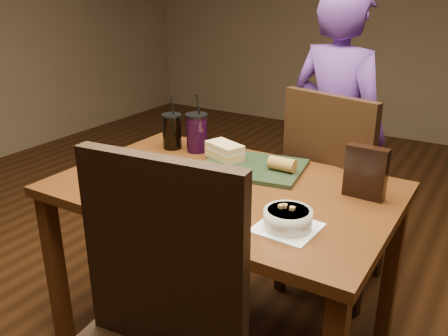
{
  "coord_description": "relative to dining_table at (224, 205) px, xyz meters",
  "views": [
    {
      "loc": [
        0.89,
        -1.45,
        1.48
      ],
      "look_at": [
        0.0,
        0.0,
        0.82
      ],
      "focal_mm": 38.0,
      "sensor_mm": 36.0,
      "label": 1
    }
  ],
  "objects": [
    {
      "name": "dining_table",
      "position": [
        0.0,
        0.0,
        0.0
      ],
      "size": [
        1.3,
        0.85,
        0.75
      ],
      "color": "#522A10",
      "rests_on": "ground"
    },
    {
      "name": "chair_far",
      "position": [
        0.25,
        0.57,
        -0.08
      ],
      "size": [
        0.56,
        0.56,
        1.05
      ],
      "color": "black",
      "rests_on": "ground"
    },
    {
      "name": "diner",
      "position": [
        0.14,
        0.9,
        0.09
      ],
      "size": [
        0.62,
        0.48,
        1.5
      ],
      "primitive_type": "imported",
      "rotation": [
        0.0,
        0.0,
        2.9
      ],
      "color": "#532C7A",
      "rests_on": "ground"
    },
    {
      "name": "tray_near",
      "position": [
        -0.12,
        -0.21,
        0.1
      ],
      "size": [
        0.42,
        0.32,
        0.02
      ],
      "primitive_type": "cube",
      "rotation": [
        0.0,
        0.0,
        -0.01
      ],
      "color": "black",
      "rests_on": "dining_table"
    },
    {
      "name": "tray_far",
      "position": [
        0.01,
        0.21,
        0.1
      ],
      "size": [
        0.47,
        0.38,
        0.02
      ],
      "primitive_type": "cube",
      "rotation": [
        0.0,
        0.0,
        0.16
      ],
      "color": "black",
      "rests_on": "dining_table"
    },
    {
      "name": "salad_bowl",
      "position": [
        -0.06,
        -0.2,
        0.15
      ],
      "size": [
        0.22,
        0.22,
        0.07
      ],
      "color": "silver",
      "rests_on": "tray_near"
    },
    {
      "name": "soup_bowl",
      "position": [
        0.36,
        -0.2,
        0.13
      ],
      "size": [
        0.2,
        0.2,
        0.08
      ],
      "color": "white",
      "rests_on": "dining_table"
    },
    {
      "name": "sandwich_near",
      "position": [
        -0.25,
        -0.17,
        0.13
      ],
      "size": [
        0.11,
        0.09,
        0.05
      ],
      "color": "#593819",
      "rests_on": "tray_near"
    },
    {
      "name": "sandwich_far",
      "position": [
        -0.13,
        0.22,
        0.14
      ],
      "size": [
        0.19,
        0.15,
        0.07
      ],
      "color": "tan",
      "rests_on": "tray_far"
    },
    {
      "name": "baguette_near",
      "position": [
        0.04,
        -0.35,
        0.14
      ],
      "size": [
        0.12,
        0.11,
        0.05
      ],
      "primitive_type": "cylinder",
      "rotation": [
        0.0,
        1.57,
        0.64
      ],
      "color": "#AD7533",
      "rests_on": "tray_near"
    },
    {
      "name": "baguette_far",
      "position": [
        0.15,
        0.21,
        0.14
      ],
      "size": [
        0.11,
        0.06,
        0.06
      ],
      "primitive_type": "cylinder",
      "rotation": [
        0.0,
        1.57,
        -0.01
      ],
      "color": "#AD7533",
      "rests_on": "tray_far"
    },
    {
      "name": "cup_cola",
      "position": [
        -0.44,
        0.25,
        0.17
      ],
      "size": [
        0.09,
        0.09,
        0.26
      ],
      "color": "black",
      "rests_on": "dining_table"
    },
    {
      "name": "cup_berry",
      "position": [
        -0.32,
        0.28,
        0.18
      ],
      "size": [
        0.1,
        0.1,
        0.28
      ],
      "color": "black",
      "rests_on": "dining_table"
    },
    {
      "name": "chip_bag",
      "position": [
        0.5,
        0.17,
        0.19
      ],
      "size": [
        0.15,
        0.05,
        0.2
      ],
      "primitive_type": "cube",
      "rotation": [
        0.0,
        0.0,
        -0.03
      ],
      "color": "black",
      "rests_on": "dining_table"
    }
  ]
}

